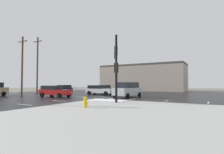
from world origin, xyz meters
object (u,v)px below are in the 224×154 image
Objects in this scene: sedan_green at (103,89)px; utility_pole_far at (37,64)px; traffic_signal_mast at (116,59)px; utility_pole_mid at (22,64)px; sedan_white at (99,90)px; fire_hydrant at (85,102)px; suv_silver at (127,89)px; sedan_navy at (63,89)px; sedan_red at (54,91)px.

sedan_green is 13.09m from utility_pole_far.
utility_pole_mid is (-18.18, 1.80, 0.63)m from traffic_signal_mast.
sedan_green is (-2.22, 4.53, 0.00)m from sedan_white.
utility_pole_mid is at bearing 158.37° from fire_hydrant.
sedan_white is (-7.80, 8.56, -3.48)m from traffic_signal_mast.
utility_pole_mid reaches higher than sedan_white.
traffic_signal_mast is 0.59× the size of utility_pole_far.
suv_silver is 1.08× the size of sedan_navy.
sedan_green is at bearing 35.08° from utility_pole_far.
fire_hydrant is 0.17× the size of sedan_white.
sedan_green is at bearing 54.12° from utility_pole_mid.
utility_pole_mid reaches higher than traffic_signal_mast.
utility_pole_mid is (-8.16, -11.29, 4.11)m from sedan_green.
sedan_navy is (-16.12, 4.00, -0.24)m from suv_silver.
traffic_signal_mast is 12.09m from sedan_white.
traffic_signal_mast is 16.84m from sedan_green.
sedan_navy is at bearing 87.17° from utility_pole_mid.
fire_hydrant is at bearing -29.61° from utility_pole_far.
sedan_white is at bearing 64.23° from sedan_red.
sedan_navy is at bearing 61.91° from utility_pole_far.
sedan_green is (-10.01, 13.09, -3.48)m from traffic_signal_mast.
suv_silver reaches higher than fire_hydrant.
sedan_navy is 1.00× the size of sedan_green.
suv_silver is 16.61m from sedan_navy.
suv_silver is 1.08× the size of sedan_green.
sedan_navy is (-17.76, 10.30, -3.48)m from traffic_signal_mast.
traffic_signal_mast is at bearing -5.66° from utility_pole_mid.
sedan_green is (7.74, 2.79, 0.00)m from sedan_navy.
utility_pole_far reaches higher than utility_pole_mid.
utility_pole_far is at bearing 96.49° from suv_silver.
traffic_signal_mast is 1.36× the size of sedan_green.
sedan_red is 0.49× the size of utility_pole_mid.
utility_pole_far reaches higher than sedan_green.
fire_hydrant is 0.08× the size of utility_pole_mid.
fire_hydrant is at bearing 45.25° from sedan_navy.
sedan_white is 0.49× the size of utility_pole_mid.
utility_pole_mid is at bearing -6.52° from sedan_navy.
suv_silver is 10.07m from sedan_red.
sedan_navy is at bearing 166.28° from sedan_white.
fire_hydrant is at bearing -37.45° from sedan_red.
suv_silver is 0.47× the size of utility_pole_far.
sedan_red reaches higher than fire_hydrant.
fire_hydrant is at bearing 156.17° from traffic_signal_mast.
sedan_red is 0.44× the size of utility_pole_far.
fire_hydrant is 0.17× the size of sedan_green.
traffic_signal_mast is 7.91× the size of fire_hydrant.
suv_silver is at bearing 48.29° from sedan_green.
utility_pole_mid reaches higher than sedan_navy.
utility_pole_far is at bearing -31.79° from sedan_navy.
utility_pole_far is at bearing 44.16° from traffic_signal_mast.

